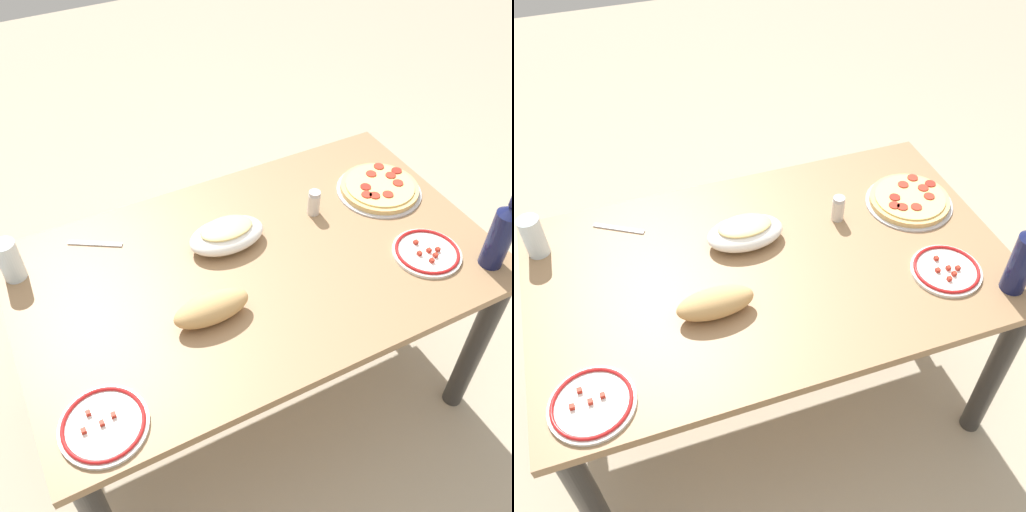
% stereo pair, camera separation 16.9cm
% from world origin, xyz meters
% --- Properties ---
extents(ground_plane, '(8.00, 8.00, 0.00)m').
position_xyz_m(ground_plane, '(0.00, 0.00, 0.00)').
color(ground_plane, tan).
rests_on(ground_plane, ground).
extents(dining_table, '(1.42, 0.87, 0.71)m').
position_xyz_m(dining_table, '(0.00, 0.00, 0.60)').
color(dining_table, '#93704C').
rests_on(dining_table, ground).
extents(pepperoni_pizza, '(0.29, 0.29, 0.03)m').
position_xyz_m(pepperoni_pizza, '(0.53, 0.11, 0.73)').
color(pepperoni_pizza, '#B7B7BC').
rests_on(pepperoni_pizza, dining_table).
extents(baked_pasta_dish, '(0.24, 0.15, 0.08)m').
position_xyz_m(baked_pasta_dish, '(-0.04, 0.12, 0.75)').
color(baked_pasta_dish, white).
rests_on(baked_pasta_dish, dining_table).
extents(wine_bottle, '(0.07, 0.07, 0.29)m').
position_xyz_m(wine_bottle, '(0.62, -0.32, 0.83)').
color(wine_bottle, '#141942').
rests_on(wine_bottle, dining_table).
extents(water_glass, '(0.06, 0.06, 0.13)m').
position_xyz_m(water_glass, '(-0.65, 0.28, 0.78)').
color(water_glass, silver).
rests_on(water_glass, dining_table).
extents(side_plate_near, '(0.21, 0.21, 0.02)m').
position_xyz_m(side_plate_near, '(0.48, -0.21, 0.72)').
color(side_plate_near, white).
rests_on(side_plate_near, dining_table).
extents(side_plate_far, '(0.21, 0.21, 0.02)m').
position_xyz_m(side_plate_far, '(-0.56, -0.31, 0.72)').
color(side_plate_far, white).
rests_on(side_plate_far, dining_table).
extents(bread_loaf, '(0.22, 0.09, 0.08)m').
position_xyz_m(bread_loaf, '(-0.20, -0.13, 0.75)').
color(bread_loaf, tan).
rests_on(bread_loaf, dining_table).
extents(spice_shaker, '(0.04, 0.04, 0.09)m').
position_xyz_m(spice_shaker, '(0.27, 0.12, 0.75)').
color(spice_shaker, silver).
rests_on(spice_shaker, dining_table).
extents(fork_right, '(0.15, 0.10, 0.00)m').
position_xyz_m(fork_right, '(-0.41, 0.30, 0.71)').
color(fork_right, '#B7B7BC').
rests_on(fork_right, dining_table).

